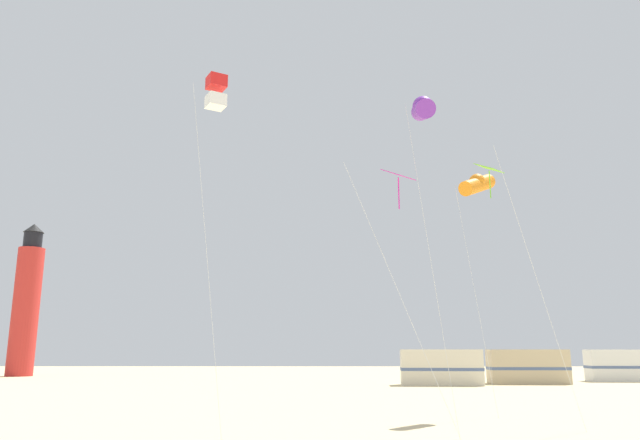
# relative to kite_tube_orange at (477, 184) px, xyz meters

# --- Properties ---
(kite_tube_orange) EXTENTS (2.21, 2.30, 11.00)m
(kite_tube_orange) POSITION_rel_kite_tube_orange_xyz_m (0.00, 0.00, 0.00)
(kite_tube_orange) COLOR silver
(kite_tube_orange) RESTS_ON ground
(kite_tube_violet) EXTENTS (1.38, 2.54, 12.07)m
(kite_tube_violet) POSITION_rel_kite_tube_orange_xyz_m (-3.49, -6.34, 1.07)
(kite_tube_violet) COLOR silver
(kite_tube_violet) RESTS_ON ground
(kite_box_scarlet) EXTENTS (1.35, 1.12, 11.92)m
(kite_box_scarlet) POSITION_rel_kite_tube_orange_xyz_m (-10.80, -7.96, 1.03)
(kite_box_scarlet) COLOR silver
(kite_box_scarlet) RESTS_ON ground
(kite_diamond_lime) EXTENTS (3.23, 3.23, 9.82)m
(kite_diamond_lime) POSITION_rel_kite_tube_orange_xyz_m (-0.66, -4.79, -1.11)
(kite_diamond_lime) COLOR silver
(kite_diamond_lime) RESTS_ON ground
(kite_diamond_magenta) EXTENTS (3.32, 2.51, 8.77)m
(kite_diamond_magenta) POSITION_rel_kite_tube_orange_xyz_m (-4.61, -7.47, -2.09)
(kite_diamond_magenta) COLOR silver
(kite_diamond_magenta) RESTS_ON ground
(lighthouse_distant) EXTENTS (2.80, 2.80, 16.80)m
(lighthouse_distant) POSITION_rel_kite_tube_orange_xyz_m (-40.27, 39.14, -2.46)
(lighthouse_distant) COLOR red
(lighthouse_distant) RESTS_ON ground
(rv_van_cream) EXTENTS (6.60, 2.82, 2.80)m
(rv_van_cream) POSITION_rel_kite_tube_orange_xyz_m (2.16, 22.52, -8.91)
(rv_van_cream) COLOR beige
(rv_van_cream) RESTS_ON ground
(rv_van_tan) EXTENTS (6.50, 2.53, 2.80)m
(rv_van_tan) POSITION_rel_kite_tube_orange_xyz_m (9.79, 24.63, -8.91)
(rv_van_tan) COLOR #C6B28C
(rv_van_tan) RESTS_ON ground
(rv_van_white) EXTENTS (6.57, 2.74, 2.80)m
(rv_van_white) POSITION_rel_kite_tube_orange_xyz_m (19.81, 28.65, -8.91)
(rv_van_white) COLOR white
(rv_van_white) RESTS_ON ground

